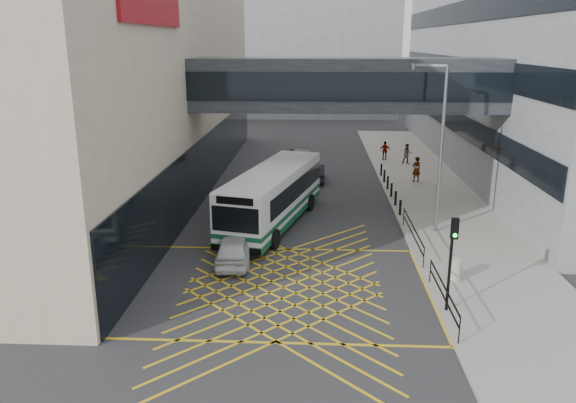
# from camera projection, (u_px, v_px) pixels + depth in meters

# --- Properties ---
(ground) EXTENTS (120.00, 120.00, 0.00)m
(ground) POSITION_uv_depth(u_px,v_px,m) (283.00, 287.00, 23.49)
(ground) COLOR #333335
(building_whsmith) EXTENTS (24.17, 42.00, 16.00)m
(building_whsmith) POSITION_uv_depth(u_px,v_px,m) (29.00, 71.00, 37.50)
(building_whsmith) COLOR #BEAE94
(building_whsmith) RESTS_ON ground
(building_far) EXTENTS (28.00, 16.00, 18.00)m
(building_far) POSITION_uv_depth(u_px,v_px,m) (294.00, 48.00, 78.72)
(building_far) COLOR gray
(building_far) RESTS_ON ground
(skybridge) EXTENTS (20.00, 4.10, 3.00)m
(skybridge) POSITION_uv_depth(u_px,v_px,m) (346.00, 84.00, 32.80)
(skybridge) COLOR #2B3136
(skybridge) RESTS_ON ground
(pavement) EXTENTS (6.00, 54.00, 0.16)m
(pavement) POSITION_uv_depth(u_px,v_px,m) (431.00, 194.00, 37.44)
(pavement) COLOR #9C978E
(pavement) RESTS_ON ground
(box_junction) EXTENTS (12.00, 9.00, 0.01)m
(box_junction) POSITION_uv_depth(u_px,v_px,m) (283.00, 287.00, 23.49)
(box_junction) COLOR gold
(box_junction) RESTS_ON ground
(bus) EXTENTS (5.25, 11.51, 3.15)m
(bus) POSITION_uv_depth(u_px,v_px,m) (274.00, 195.00, 31.22)
(bus) COLOR silver
(bus) RESTS_ON ground
(car_white) EXTENTS (1.98, 4.37, 1.36)m
(car_white) POSITION_uv_depth(u_px,v_px,m) (234.00, 249.00, 25.90)
(car_white) COLOR silver
(car_white) RESTS_ON ground
(car_dark) EXTENTS (1.63, 4.10, 1.28)m
(car_dark) POSITION_uv_depth(u_px,v_px,m) (315.00, 172.00, 41.29)
(car_dark) COLOR black
(car_dark) RESTS_ON ground
(car_silver) EXTENTS (3.66, 5.41, 1.55)m
(car_silver) POSITION_uv_depth(u_px,v_px,m) (298.00, 156.00, 46.55)
(car_silver) COLOR gray
(car_silver) RESTS_ON ground
(traffic_light) EXTENTS (0.27, 0.43, 3.70)m
(traffic_light) POSITION_uv_depth(u_px,v_px,m) (452.00, 251.00, 20.41)
(traffic_light) COLOR black
(traffic_light) RESTS_ON pavement
(street_lamp) EXTENTS (1.88, 1.03, 8.66)m
(street_lamp) POSITION_uv_depth(u_px,v_px,m) (438.00, 139.00, 28.73)
(street_lamp) COLOR slate
(street_lamp) RESTS_ON pavement
(litter_bin) EXTENTS (0.56, 0.56, 0.96)m
(litter_bin) POSITION_uv_depth(u_px,v_px,m) (455.00, 270.00, 23.65)
(litter_bin) COLOR #ADA89E
(litter_bin) RESTS_ON pavement
(kerb_railings) EXTENTS (0.05, 12.54, 1.00)m
(kerb_railings) POSITION_uv_depth(u_px,v_px,m) (425.00, 255.00, 24.66)
(kerb_railings) COLOR black
(kerb_railings) RESTS_ON pavement
(bollards) EXTENTS (0.14, 10.14, 0.90)m
(bollards) POSITION_uv_depth(u_px,v_px,m) (390.00, 186.00, 37.42)
(bollards) COLOR black
(bollards) RESTS_ON pavement
(pedestrian_a) EXTENTS (0.86, 0.75, 1.82)m
(pedestrian_a) POSITION_uv_depth(u_px,v_px,m) (416.00, 169.00, 40.26)
(pedestrian_a) COLOR gray
(pedestrian_a) RESTS_ON pavement
(pedestrian_b) EXTENTS (0.81, 0.49, 1.62)m
(pedestrian_b) POSITION_uv_depth(u_px,v_px,m) (407.00, 154.00, 46.29)
(pedestrian_b) COLOR gray
(pedestrian_b) RESTS_ON pavement
(pedestrian_c) EXTENTS (0.99, 0.56, 1.59)m
(pedestrian_c) POSITION_uv_depth(u_px,v_px,m) (385.00, 151.00, 47.75)
(pedestrian_c) COLOR gray
(pedestrian_c) RESTS_ON pavement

